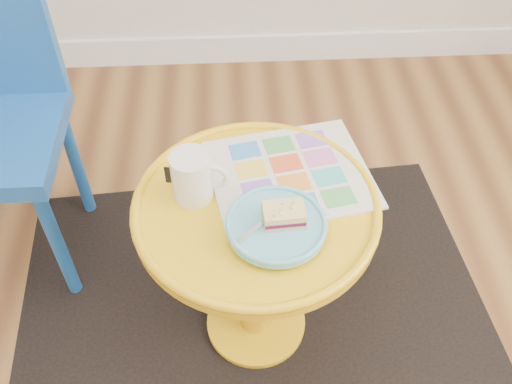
{
  "coord_description": "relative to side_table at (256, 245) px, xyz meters",
  "views": [
    {
      "loc": [
        0.39,
        -0.08,
        1.41
      ],
      "look_at": [
        0.43,
        0.72,
        0.54
      ],
      "focal_mm": 40.0,
      "sensor_mm": 36.0,
      "label": 1
    }
  ],
  "objects": [
    {
      "name": "rug",
      "position": [
        0.0,
        0.0,
        -0.36
      ],
      "size": [
        1.38,
        1.2,
        0.01
      ],
      "primitive_type": "cube",
      "rotation": [
        0.0,
        0.0,
        0.08
      ],
      "color": "black",
      "rests_on": "ground"
    },
    {
      "name": "side_table",
      "position": [
        0.0,
        0.0,
        0.0
      ],
      "size": [
        0.53,
        0.53,
        0.5
      ],
      "color": "yellow",
      "rests_on": "ground"
    },
    {
      "name": "newspaper",
      "position": [
        0.08,
        0.08,
        0.14
      ],
      "size": [
        0.4,
        0.36,
        0.01
      ],
      "primitive_type": "cube",
      "rotation": [
        0.0,
        0.0,
        0.19
      ],
      "color": "silver",
      "rests_on": "side_table"
    },
    {
      "name": "mug",
      "position": [
        -0.13,
        0.04,
        0.2
      ],
      "size": [
        0.12,
        0.09,
        0.11
      ],
      "rotation": [
        0.0,
        0.0,
        -0.16
      ],
      "color": "silver",
      "rests_on": "side_table"
    },
    {
      "name": "plate",
      "position": [
        0.04,
        -0.08,
        0.16
      ],
      "size": [
        0.2,
        0.2,
        0.02
      ],
      "color": "#62B9D0",
      "rests_on": "newspaper"
    },
    {
      "name": "cake_slice",
      "position": [
        0.05,
        -0.07,
        0.19
      ],
      "size": [
        0.09,
        0.06,
        0.04
      ],
      "rotation": [
        0.0,
        0.0,
        0.07
      ],
      "color": "#D3BC8C",
      "rests_on": "plate"
    },
    {
      "name": "fork",
      "position": [
        0.01,
        -0.08,
        0.17
      ],
      "size": [
        0.12,
        0.11,
        0.0
      ],
      "rotation": [
        0.0,
        0.0,
        -0.83
      ],
      "color": "silver",
      "rests_on": "plate"
    }
  ]
}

